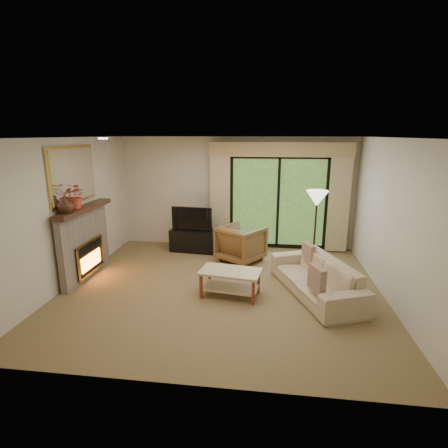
# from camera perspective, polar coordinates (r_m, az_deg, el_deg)

# --- Properties ---
(floor) EXTENTS (5.50, 5.50, 0.00)m
(floor) POSITION_cam_1_polar(r_m,az_deg,el_deg) (6.31, -0.35, -10.41)
(floor) COLOR olive
(floor) RESTS_ON ground
(ceiling) EXTENTS (5.50, 5.50, 0.00)m
(ceiling) POSITION_cam_1_polar(r_m,az_deg,el_deg) (5.72, -0.40, 13.94)
(ceiling) COLOR silver
(ceiling) RESTS_ON ground
(wall_back) EXTENTS (5.00, 0.00, 5.00)m
(wall_back) POSITION_cam_1_polar(r_m,az_deg,el_deg) (8.32, 1.95, 5.11)
(wall_back) COLOR beige
(wall_back) RESTS_ON ground
(wall_front) EXTENTS (5.00, 0.00, 5.00)m
(wall_front) POSITION_cam_1_polar(r_m,az_deg,el_deg) (3.53, -5.88, -8.17)
(wall_front) COLOR beige
(wall_front) RESTS_ON ground
(wall_left) EXTENTS (0.00, 5.00, 5.00)m
(wall_left) POSITION_cam_1_polar(r_m,az_deg,el_deg) (6.81, -23.98, 1.74)
(wall_left) COLOR beige
(wall_left) RESTS_ON ground
(wall_right) EXTENTS (0.00, 5.00, 5.00)m
(wall_right) POSITION_cam_1_polar(r_m,az_deg,el_deg) (6.16, 25.91, 0.29)
(wall_right) COLOR beige
(wall_right) RESTS_ON ground
(fireplace) EXTENTS (0.24, 1.70, 1.37)m
(fireplace) POSITION_cam_1_polar(r_m,az_deg,el_deg) (7.06, -21.82, -2.78)
(fireplace) COLOR slate
(fireplace) RESTS_ON floor
(mirror) EXTENTS (0.07, 1.45, 1.02)m
(mirror) POSITION_cam_1_polar(r_m,az_deg,el_deg) (6.86, -23.43, 7.41)
(mirror) COLOR gold
(mirror) RESTS_ON wall_left
(sliding_door) EXTENTS (2.26, 0.10, 2.16)m
(sliding_door) POSITION_cam_1_polar(r_m,az_deg,el_deg) (8.27, 8.83, 3.48)
(sliding_door) COLOR black
(sliding_door) RESTS_ON floor
(curtain_left) EXTENTS (0.45, 0.18, 2.35)m
(curtain_left) POSITION_cam_1_polar(r_m,az_deg,el_deg) (8.22, -0.60, 4.29)
(curtain_left) COLOR tan
(curtain_left) RESTS_ON floor
(curtain_right) EXTENTS (0.45, 0.18, 2.35)m
(curtain_right) POSITION_cam_1_polar(r_m,az_deg,el_deg) (8.29, 18.25, 3.65)
(curtain_right) COLOR tan
(curtain_right) RESTS_ON floor
(cornice) EXTENTS (3.20, 0.24, 0.32)m
(cornice) POSITION_cam_1_polar(r_m,az_deg,el_deg) (8.04, 9.18, 11.92)
(cornice) COLOR tan
(cornice) RESTS_ON wall_back
(media_console) EXTENTS (1.08, 0.56, 0.52)m
(media_console) POSITION_cam_1_polar(r_m,az_deg,el_deg) (8.16, -4.99, -2.63)
(media_console) COLOR black
(media_console) RESTS_ON floor
(tv) EXTENTS (0.95, 0.21, 0.54)m
(tv) POSITION_cam_1_polar(r_m,az_deg,el_deg) (8.02, -5.07, 0.99)
(tv) COLOR black
(tv) RESTS_ON media_console
(armchair) EXTENTS (1.16, 1.17, 0.78)m
(armchair) POSITION_cam_1_polar(r_m,az_deg,el_deg) (7.47, 2.80, -3.20)
(armchair) COLOR brown
(armchair) RESTS_ON floor
(sofa) EXTENTS (1.51, 2.23, 0.61)m
(sofa) POSITION_cam_1_polar(r_m,az_deg,el_deg) (6.18, 14.72, -8.38)
(sofa) COLOR tan
(sofa) RESTS_ON floor
(pillow_near) EXTENTS (0.24, 0.41, 0.40)m
(pillow_near) POSITION_cam_1_polar(r_m,az_deg,el_deg) (5.54, 14.89, -8.70)
(pillow_near) COLOR brown
(pillow_near) RESTS_ON sofa
(pillow_far) EXTENTS (0.22, 0.38, 0.37)m
(pillow_far) POSITION_cam_1_polar(r_m,az_deg,el_deg) (6.65, 13.61, -4.70)
(pillow_far) COLOR brown
(pillow_far) RESTS_ON sofa
(coffee_table) EXTENTS (1.07, 0.70, 0.45)m
(coffee_table) POSITION_cam_1_polar(r_m,az_deg,el_deg) (5.95, 1.03, -9.61)
(coffee_table) COLOR tan
(coffee_table) RESTS_ON floor
(floor_lamp) EXTENTS (0.54, 0.54, 1.60)m
(floor_lamp) POSITION_cam_1_polar(r_m,az_deg,el_deg) (7.15, 14.62, -1.03)
(floor_lamp) COLOR beige
(floor_lamp) RESTS_ON floor
(vase) EXTENTS (0.34, 0.34, 0.28)m
(vase) POSITION_cam_1_polar(r_m,az_deg,el_deg) (6.43, -24.53, 2.94)
(vase) COLOR #3E2317
(vase) RESTS_ON fireplace
(branches) EXTENTS (0.43, 0.38, 0.45)m
(branches) POSITION_cam_1_polar(r_m,az_deg,el_deg) (6.70, -23.14, 4.23)
(branches) COLOR #C64229
(branches) RESTS_ON fireplace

